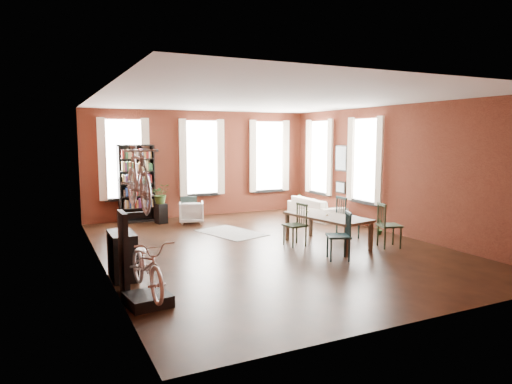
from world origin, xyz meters
TOP-DOWN VIEW (x-y plane):
  - room at (0.25, 0.62)m, footprint 9.00×9.04m
  - dining_table at (1.25, -0.44)m, footprint 1.27×2.12m
  - dining_chair_a at (0.77, -1.52)m, footprint 0.58×0.58m
  - dining_chair_b at (0.59, -0.16)m, footprint 0.47×0.47m
  - dining_chair_c at (2.40, -1.16)m, footprint 0.56×0.56m
  - dining_chair_d at (2.16, 0.01)m, footprint 0.48×0.48m
  - bookshelf at (-2.00, 4.30)m, footprint 1.00×0.32m
  - white_armchair at (-0.68, 3.42)m, footprint 0.82×0.79m
  - cream_sofa at (2.95, 2.60)m, footprint 0.61×2.08m
  - striped_rug at (-0.18, 1.71)m, footprint 1.55×1.98m
  - bike_trainer at (-3.18, -2.38)m, footprint 0.67×0.67m
  - bike_wall_rack at (-3.40, -1.80)m, footprint 0.16×0.60m
  - console_table at (-3.28, -0.90)m, footprint 0.40×0.80m
  - plant_stand at (-1.45, 3.77)m, footprint 0.34×0.34m
  - plant_by_sofa at (2.83, 3.60)m, footprint 0.40×0.65m
  - plant_small at (3.07, -0.08)m, footprint 0.39×0.48m
  - bicycle_floor at (-3.16, -2.34)m, footprint 0.59×0.86m
  - bicycle_hung at (-3.15, -1.80)m, footprint 0.47×1.00m
  - plant_on_stand at (-1.45, 3.76)m, footprint 0.56×0.61m

SIDE VIEW (x-z plane):
  - striped_rug at x=-0.18m, z-range 0.00..0.01m
  - plant_small at x=3.07m, z-range 0.00..0.15m
  - bike_trainer at x=-3.18m, z-range 0.00..0.17m
  - plant_by_sofa at x=2.83m, z-range 0.00..0.28m
  - plant_stand at x=-1.45m, z-range 0.00..0.55m
  - dining_table at x=1.25m, z-range 0.00..0.68m
  - white_armchair at x=-0.68m, z-range 0.00..0.68m
  - console_table at x=-3.28m, z-range 0.00..0.80m
  - cream_sofa at x=2.95m, z-range 0.00..0.81m
  - dining_chair_b at x=0.59m, z-range 0.00..0.94m
  - dining_chair_a at x=0.77m, z-range 0.00..0.96m
  - dining_chair_c at x=2.40m, z-range 0.00..0.97m
  - dining_chair_d at x=2.16m, z-range 0.00..1.00m
  - bike_wall_rack at x=-3.40m, z-range 0.00..1.30m
  - plant_on_stand at x=-1.45m, z-range 0.55..0.99m
  - bicycle_floor at x=-3.16m, z-range 0.17..1.75m
  - bookshelf at x=-2.00m, z-range 0.00..2.20m
  - bicycle_hung at x=-3.15m, z-range 1.30..2.96m
  - room at x=0.25m, z-range 0.53..3.75m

